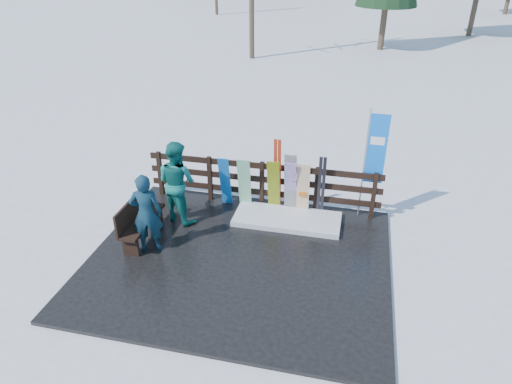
% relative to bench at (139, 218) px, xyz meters
% --- Properties ---
extents(ground, '(700.00, 700.00, 0.00)m').
position_rel_bench_xyz_m(ground, '(2.25, -0.22, -0.60)').
color(ground, white).
rests_on(ground, ground).
extents(deck, '(6.00, 5.00, 0.08)m').
position_rel_bench_xyz_m(deck, '(2.25, -0.22, -0.56)').
color(deck, black).
rests_on(deck, ground).
extents(fence, '(5.60, 0.10, 1.15)m').
position_rel_bench_xyz_m(fence, '(2.25, 1.98, 0.14)').
color(fence, black).
rests_on(fence, deck).
extents(snow_patch, '(2.43, 1.00, 0.12)m').
position_rel_bench_xyz_m(snow_patch, '(2.97, 1.38, -0.46)').
color(snow_patch, white).
rests_on(snow_patch, deck).
extents(bench, '(0.41, 1.50, 0.97)m').
position_rel_bench_xyz_m(bench, '(0.00, 0.00, 0.00)').
color(bench, black).
rests_on(bench, deck).
extents(snowboard_0, '(0.26, 0.30, 1.31)m').
position_rel_bench_xyz_m(snowboard_0, '(1.40, 1.76, 0.14)').
color(snowboard_0, blue).
rests_on(snowboard_0, deck).
extents(snowboard_1, '(0.30, 0.22, 1.31)m').
position_rel_bench_xyz_m(snowboard_1, '(1.87, 1.76, 0.14)').
color(snowboard_1, silver).
rests_on(snowboard_1, deck).
extents(snowboard_2, '(0.29, 0.32, 1.36)m').
position_rel_bench_xyz_m(snowboard_2, '(2.57, 1.76, 0.17)').
color(snowboard_2, '#DAF30F').
rests_on(snowboard_2, deck).
extents(snowboard_3, '(0.26, 0.38, 1.39)m').
position_rel_bench_xyz_m(snowboard_3, '(2.97, 1.76, 0.18)').
color(snowboard_3, white).
rests_on(snowboard_3, deck).
extents(snowboard_4, '(0.28, 0.26, 1.55)m').
position_rel_bench_xyz_m(snowboard_4, '(2.96, 1.76, 0.26)').
color(snowboard_4, black).
rests_on(snowboard_4, deck).
extents(snowboard_5, '(0.29, 0.19, 1.34)m').
position_rel_bench_xyz_m(snowboard_5, '(3.25, 1.76, 0.15)').
color(snowboard_5, white).
rests_on(snowboard_5, deck).
extents(ski_pair_a, '(0.16, 0.19, 1.85)m').
position_rel_bench_xyz_m(ski_pair_a, '(2.64, 1.83, 0.41)').
color(ski_pair_a, '#B73216').
rests_on(ski_pair_a, deck).
extents(ski_pair_b, '(0.17, 0.17, 1.53)m').
position_rel_bench_xyz_m(ski_pair_b, '(3.66, 1.83, 0.25)').
color(ski_pair_b, black).
rests_on(ski_pair_b, deck).
extents(rental_flag, '(0.45, 0.04, 2.60)m').
position_rel_bench_xyz_m(rental_flag, '(4.72, 2.03, 1.09)').
color(rental_flag, silver).
rests_on(rental_flag, deck).
extents(person_front, '(0.73, 0.59, 1.73)m').
position_rel_bench_xyz_m(person_front, '(0.37, -0.32, 0.35)').
color(person_front, '#15464F').
rests_on(person_front, deck).
extents(person_back, '(1.14, 1.02, 1.92)m').
position_rel_bench_xyz_m(person_back, '(0.53, 0.95, 0.44)').
color(person_back, '#136D64').
rests_on(person_back, deck).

